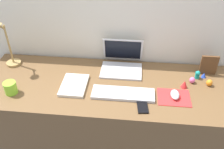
% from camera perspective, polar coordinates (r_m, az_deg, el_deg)
% --- Properties ---
extents(back_wall, '(2.98, 0.05, 1.34)m').
position_cam_1_polar(back_wall, '(2.07, 0.07, 2.28)').
color(back_wall, silver).
rests_on(back_wall, ground_plane).
extents(desk, '(1.78, 0.64, 0.74)m').
position_cam_1_polar(desk, '(2.00, -1.00, -10.63)').
color(desk, brown).
rests_on(desk, ground_plane).
extents(laptop, '(0.30, 0.26, 0.21)m').
position_cam_1_polar(laptop, '(1.89, 2.27, 3.02)').
color(laptop, silver).
rests_on(laptop, desk).
extents(keyboard, '(0.41, 0.13, 0.02)m').
position_cam_1_polar(keyboard, '(1.66, 2.52, -4.36)').
color(keyboard, silver).
rests_on(keyboard, desk).
extents(mousepad, '(0.21, 0.17, 0.00)m').
position_cam_1_polar(mousepad, '(1.69, 13.81, -5.04)').
color(mousepad, red).
rests_on(mousepad, desk).
extents(mouse, '(0.06, 0.10, 0.03)m').
position_cam_1_polar(mouse, '(1.68, 14.06, -4.42)').
color(mouse, silver).
rests_on(mouse, mousepad).
extents(cell_phone, '(0.08, 0.13, 0.01)m').
position_cam_1_polar(cell_phone, '(1.59, 6.87, -7.07)').
color(cell_phone, black).
rests_on(cell_phone, desk).
extents(desk_lamp, '(0.11, 0.16, 0.37)m').
position_cam_1_polar(desk_lamp, '(1.99, -22.70, 5.94)').
color(desk_lamp, '#A5844C').
rests_on(desk_lamp, desk).
extents(notebook_pad, '(0.17, 0.24, 0.02)m').
position_cam_1_polar(notebook_pad, '(1.74, -8.58, -2.41)').
color(notebook_pad, silver).
rests_on(notebook_pad, desk).
extents(picture_frame, '(0.12, 0.02, 0.15)m').
position_cam_1_polar(picture_frame, '(1.93, 21.05, 1.98)').
color(picture_frame, brown).
rests_on(picture_frame, desk).
extents(coffee_mug, '(0.08, 0.08, 0.08)m').
position_cam_1_polar(coffee_mug, '(1.78, -22.00, -2.80)').
color(coffee_mug, '#8CDB33').
rests_on(coffee_mug, desk).
extents(toy_figurine_orange, '(0.04, 0.04, 0.05)m').
position_cam_1_polar(toy_figurine_orange, '(1.85, 21.16, -1.75)').
color(toy_figurine_orange, orange).
rests_on(toy_figurine_orange, desk).
extents(toy_figurine_pink, '(0.04, 0.04, 0.04)m').
position_cam_1_polar(toy_figurine_pink, '(1.84, 17.69, -1.21)').
color(toy_figurine_pink, pink).
rests_on(toy_figurine_pink, desk).
extents(toy_figurine_blue, '(0.03, 0.03, 0.04)m').
position_cam_1_polar(toy_figurine_blue, '(1.92, 20.07, -0.13)').
color(toy_figurine_blue, blue).
rests_on(toy_figurine_blue, desk).
extents(toy_figurine_red, '(0.05, 0.05, 0.05)m').
position_cam_1_polar(toy_figurine_red, '(1.78, 16.06, -2.11)').
color(toy_figurine_red, red).
rests_on(toy_figurine_red, desk).
extents(toy_figurine_teal, '(0.04, 0.04, 0.06)m').
position_cam_1_polar(toy_figurine_teal, '(1.89, 18.78, 0.01)').
color(toy_figurine_teal, teal).
rests_on(toy_figurine_teal, desk).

